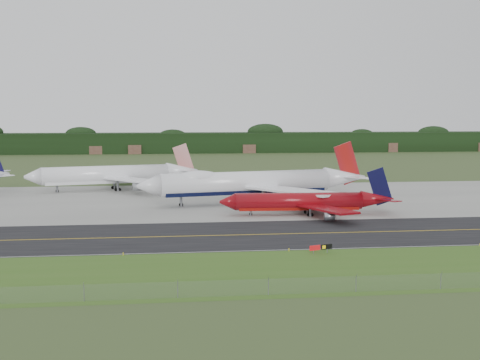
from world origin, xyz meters
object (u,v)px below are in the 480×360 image
Objects in this scene: jet_ba_747 at (254,183)px; jet_star_tail at (115,175)px; jet_red_737 at (308,202)px; taxiway_sign at (321,247)px.

jet_ba_747 is 1.20× the size of jet_star_tail.
jet_red_737 is 0.78× the size of jet_star_tail.
jet_red_737 is 43.76m from taxiway_sign.
jet_red_737 is 75.32m from jet_star_tail.
jet_star_tail is 12.44× the size of taxiway_sign.
taxiway_sign is at bearing -67.95° from jet_star_tail.
taxiway_sign is at bearing -88.12° from jet_ba_747.
jet_star_tail reaches higher than jet_red_737.
jet_ba_747 reaches higher than taxiway_sign.
jet_red_737 is at bearing -65.56° from jet_ba_747.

